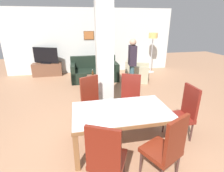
{
  "coord_description": "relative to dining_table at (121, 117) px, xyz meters",
  "views": [
    {
      "loc": [
        -0.71,
        -2.63,
        2.19
      ],
      "look_at": [
        0.0,
        0.82,
        0.87
      ],
      "focal_mm": 28.0,
      "sensor_mm": 36.0,
      "label": 1
    }
  ],
  "objects": [
    {
      "name": "ground_plane",
      "position": [
        0.0,
        0.0,
        -0.59
      ],
      "size": [
        18.0,
        18.0,
        0.0
      ],
      "primitive_type": "plane",
      "color": "#A97959"
    },
    {
      "name": "back_wall",
      "position": [
        -0.0,
        5.17,
        0.76
      ],
      "size": [
        7.2,
        0.09,
        2.7
      ],
      "color": "silver",
      "rests_on": "ground_plane"
    },
    {
      "name": "divider_pillar",
      "position": [
        -0.05,
        1.49,
        0.76
      ],
      "size": [
        0.39,
        0.36,
        2.7
      ],
      "color": "silver",
      "rests_on": "ground_plane"
    },
    {
      "name": "dining_table",
      "position": [
        0.0,
        0.0,
        0.0
      ],
      "size": [
        1.72,
        1.0,
        0.72
      ],
      "color": "brown",
      "rests_on": "ground_plane"
    },
    {
      "name": "dining_chair_far_left",
      "position": [
        -0.43,
        0.9,
        -0.03
      ],
      "size": [
        0.61,
        0.61,
        1.06
      ],
      "rotation": [
        0.0,
        0.0,
        -2.7
      ],
      "color": "maroon",
      "rests_on": "ground_plane"
    },
    {
      "name": "dining_chair_far_right",
      "position": [
        0.43,
        0.87,
        -0.03
      ],
      "size": [
        0.62,
        0.62,
        1.06
      ],
      "rotation": [
        0.0,
        0.0,
        2.69
      ],
      "color": "maroon",
      "rests_on": "ground_plane"
    },
    {
      "name": "dining_chair_near_right",
      "position": [
        0.43,
        -0.86,
        -0.03
      ],
      "size": [
        0.62,
        0.62,
        1.06
      ],
      "rotation": [
        0.0,
        0.0,
        0.46
      ],
      "color": "maroon",
      "rests_on": "ground_plane"
    },
    {
      "name": "dining_chair_head_right",
      "position": [
        1.24,
        0.0,
        -0.03
      ],
      "size": [
        0.46,
        0.46,
        1.06
      ],
      "rotation": [
        0.0,
        0.0,
        1.57
      ],
      "color": "maroon",
      "rests_on": "ground_plane"
    },
    {
      "name": "dining_chair_near_left",
      "position": [
        -0.43,
        -0.87,
        -0.03
      ],
      "size": [
        0.62,
        0.62,
        1.06
      ],
      "rotation": [
        0.0,
        0.0,
        -0.46
      ],
      "color": "maroon",
      "rests_on": "ground_plane"
    },
    {
      "name": "sofa",
      "position": [
        -0.06,
        3.94,
        -0.29
      ],
      "size": [
        1.77,
        0.94,
        0.89
      ],
      "rotation": [
        0.0,
        0.0,
        3.14
      ],
      "color": "black",
      "rests_on": "ground_plane"
    },
    {
      "name": "armchair",
      "position": [
        1.53,
        3.57,
        -0.31
      ],
      "size": [
        1.11,
        1.09,
        0.79
      ],
      "rotation": [
        0.0,
        0.0,
        4.3
      ],
      "color": "#AFA788",
      "rests_on": "ground_plane"
    },
    {
      "name": "coffee_table",
      "position": [
        -0.04,
        2.95,
        -0.36
      ],
      "size": [
        0.7,
        0.57,
        0.44
      ],
      "color": "brown",
      "rests_on": "ground_plane"
    },
    {
      "name": "bottle",
      "position": [
        -0.23,
        2.82,
        -0.04
      ],
      "size": [
        0.07,
        0.07,
        0.28
      ],
      "color": "#4C2D14",
      "rests_on": "coffee_table"
    },
    {
      "name": "tv_stand",
      "position": [
        -1.94,
        4.89,
        -0.32
      ],
      "size": [
        1.17,
        0.4,
        0.53
      ],
      "color": "brown",
      "rests_on": "ground_plane"
    },
    {
      "name": "tv_screen",
      "position": [
        -1.94,
        4.89,
        0.26
      ],
      "size": [
        1.0,
        0.47,
        0.65
      ],
      "rotation": [
        0.0,
        0.0,
        2.73
      ],
      "color": "black",
      "rests_on": "tv_stand"
    },
    {
      "name": "floor_lamp",
      "position": [
        2.55,
        4.53,
        0.87
      ],
      "size": [
        0.37,
        0.37,
        1.71
      ],
      "color": "#B7B7BC",
      "rests_on": "ground_plane"
    },
    {
      "name": "standing_person",
      "position": [
        1.09,
        2.81,
        0.37
      ],
      "size": [
        0.26,
        0.4,
        1.66
      ],
      "rotation": [
        0.0,
        0.0,
        1.45
      ],
      "color": "#34555C",
      "rests_on": "ground_plane"
    }
  ]
}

